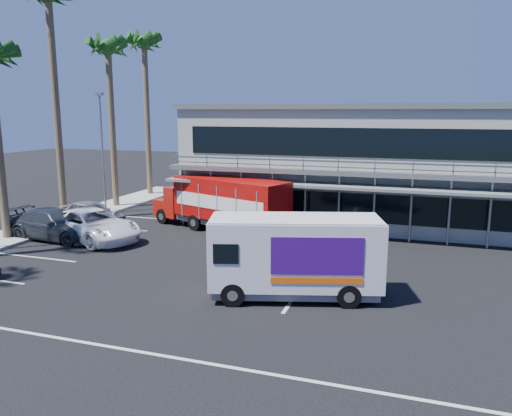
% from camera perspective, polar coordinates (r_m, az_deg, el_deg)
% --- Properties ---
extents(ground, '(120.00, 120.00, 0.00)m').
position_cam_1_polar(ground, '(19.98, -1.00, -9.16)').
color(ground, black).
rests_on(ground, ground).
extents(building, '(22.40, 12.00, 7.30)m').
position_cam_1_polar(building, '(32.94, 12.71, 5.11)').
color(building, '#A5AA9B').
rests_on(building, ground).
extents(curb_strip, '(3.00, 32.00, 0.16)m').
position_cam_1_polar(curb_strip, '(32.53, -22.96, -1.96)').
color(curb_strip, '#A5A399').
rests_on(curb_strip, ground).
extents(palm_d, '(2.80, 2.80, 14.75)m').
position_cam_1_polar(palm_d, '(33.98, -22.58, 20.23)').
color(palm_d, brown).
rests_on(palm_d, ground).
extents(palm_e, '(2.80, 2.80, 12.25)m').
position_cam_1_polar(palm_e, '(37.33, -16.52, 16.23)').
color(palm_e, brown).
rests_on(palm_e, ground).
extents(palm_f, '(2.80, 2.80, 13.25)m').
position_cam_1_polar(palm_f, '(42.26, -12.62, 16.98)').
color(palm_f, brown).
rests_on(palm_f, ground).
extents(light_pole_far, '(0.50, 0.25, 8.09)m').
position_cam_1_polar(light_pole_far, '(35.30, -17.16, 6.65)').
color(light_pole_far, gray).
rests_on(light_pole_far, ground).
extents(red_truck, '(9.43, 5.27, 3.12)m').
position_cam_1_polar(red_truck, '(29.01, -3.86, 0.71)').
color(red_truck, '#9C150C').
rests_on(red_truck, ground).
extents(white_van, '(6.64, 3.83, 3.07)m').
position_cam_1_polar(white_van, '(18.61, 4.46, -5.44)').
color(white_van, silver).
rests_on(white_van, ground).
extents(parked_car_c, '(6.67, 4.65, 1.69)m').
position_cam_1_polar(parked_car_c, '(28.32, -18.23, -1.87)').
color(parked_car_c, white).
rests_on(parked_car_c, ground).
extents(parked_car_d, '(5.81, 2.73, 1.64)m').
position_cam_1_polar(parked_car_d, '(29.29, -21.94, -1.76)').
color(parked_car_d, '#282E36').
rests_on(parked_car_d, ground).
extents(parked_car_e, '(4.95, 2.96, 1.58)m').
position_cam_1_polar(parked_car_e, '(31.74, -18.23, -0.63)').
color(parked_car_e, gray).
rests_on(parked_car_e, ground).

